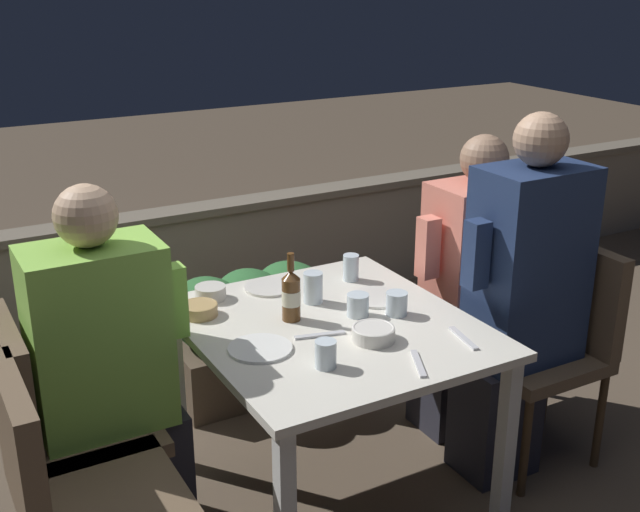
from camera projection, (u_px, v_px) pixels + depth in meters
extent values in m
plane|color=brown|center=(330.00, 497.00, 2.95)|extent=(16.00, 16.00, 0.00)
cube|color=gray|center=(170.00, 273.00, 4.24)|extent=(9.00, 0.14, 0.61)
cube|color=#706656|center=(166.00, 215.00, 4.13)|extent=(9.00, 0.18, 0.04)
cube|color=silver|center=(331.00, 328.00, 2.71)|extent=(0.91, 1.01, 0.03)
cube|color=silver|center=(505.00, 450.00, 2.65)|extent=(0.05, 0.05, 0.67)
cube|color=silver|center=(177.00, 390.00, 3.02)|extent=(0.05, 0.05, 0.67)
cube|color=silver|center=(361.00, 343.00, 3.39)|extent=(0.05, 0.05, 0.67)
cube|color=brown|center=(254.00, 362.00, 3.65)|extent=(0.73, 0.36, 0.28)
ellipsoid|color=#2D6633|center=(210.00, 315.00, 3.46)|extent=(0.33, 0.47, 0.31)
ellipsoid|color=#2D6633|center=(253.00, 305.00, 3.55)|extent=(0.33, 0.47, 0.31)
ellipsoid|color=#2D6633|center=(293.00, 297.00, 3.64)|extent=(0.33, 0.47, 0.31)
cube|color=brown|center=(103.00, 500.00, 2.24)|extent=(0.44, 0.44, 0.05)
cube|color=brown|center=(21.00, 451.00, 2.08)|extent=(0.06, 0.44, 0.40)
cylinder|color=#47321E|center=(153.00, 509.00, 2.56)|extent=(0.03, 0.03, 0.41)
cube|color=brown|center=(86.00, 434.00, 2.56)|extent=(0.44, 0.44, 0.05)
cube|color=brown|center=(13.00, 387.00, 2.39)|extent=(0.06, 0.44, 0.40)
cylinder|color=#47321E|center=(167.00, 508.00, 2.57)|extent=(0.03, 0.03, 0.41)
cylinder|color=#47321E|center=(23.00, 481.00, 2.71)|extent=(0.03, 0.03, 0.41)
cylinder|color=#47321E|center=(133.00, 450.00, 2.88)|extent=(0.03, 0.03, 0.41)
cube|color=#282833|center=(143.00, 473.00, 2.71)|extent=(0.29, 0.23, 0.46)
cube|color=#8CCC4C|center=(99.00, 338.00, 2.48)|extent=(0.41, 0.26, 0.60)
cube|color=#8CCC4C|center=(174.00, 301.00, 2.57)|extent=(0.07, 0.07, 0.24)
sphere|color=tan|center=(86.00, 216.00, 2.34)|extent=(0.19, 0.19, 0.19)
cube|color=brown|center=(533.00, 358.00, 3.05)|extent=(0.44, 0.44, 0.05)
cube|color=brown|center=(577.00, 293.00, 3.07)|extent=(0.06, 0.44, 0.40)
cylinder|color=#47321E|center=(525.00, 447.00, 2.89)|extent=(0.03, 0.03, 0.41)
cylinder|color=#47321E|center=(600.00, 420.00, 3.07)|extent=(0.03, 0.03, 0.41)
cylinder|color=#47321E|center=(459.00, 400.00, 3.20)|extent=(0.03, 0.03, 0.41)
cylinder|color=#47321E|center=(530.00, 378.00, 3.37)|extent=(0.03, 0.03, 0.41)
cube|color=#282833|center=(495.00, 416.00, 3.05)|extent=(0.28, 0.23, 0.46)
cube|color=navy|center=(529.00, 265.00, 2.89)|extent=(0.40, 0.26, 0.73)
cube|color=navy|center=(476.00, 254.00, 2.74)|extent=(0.07, 0.07, 0.24)
sphere|color=tan|center=(541.00, 140.00, 2.73)|extent=(0.19, 0.19, 0.19)
cube|color=brown|center=(485.00, 322.00, 3.35)|extent=(0.44, 0.44, 0.05)
cube|color=brown|center=(525.00, 264.00, 3.36)|extent=(0.06, 0.44, 0.40)
cylinder|color=#47321E|center=(476.00, 402.00, 3.19)|extent=(0.03, 0.03, 0.41)
cylinder|color=#47321E|center=(546.00, 379.00, 3.36)|extent=(0.03, 0.03, 0.41)
cylinder|color=#47321E|center=(420.00, 363.00, 3.50)|extent=(0.03, 0.03, 0.41)
cylinder|color=#47321E|center=(487.00, 344.00, 3.67)|extent=(0.03, 0.03, 0.41)
cube|color=#282833|center=(450.00, 375.00, 3.35)|extent=(0.27, 0.23, 0.46)
cube|color=#E07A66|center=(478.00, 254.00, 3.21)|extent=(0.39, 0.26, 0.59)
cube|color=#E07A66|center=(428.00, 247.00, 3.07)|extent=(0.07, 0.07, 0.24)
sphere|color=#99755B|center=(484.00, 159.00, 3.08)|extent=(0.19, 0.19, 0.19)
cylinder|color=brown|center=(291.00, 299.00, 2.71)|extent=(0.06, 0.06, 0.15)
cylinder|color=beige|center=(291.00, 297.00, 2.71)|extent=(0.06, 0.06, 0.05)
cone|color=brown|center=(291.00, 275.00, 2.68)|extent=(0.06, 0.06, 0.03)
cylinder|color=brown|center=(291.00, 262.00, 2.67)|extent=(0.02, 0.02, 0.06)
cylinder|color=silver|center=(269.00, 287.00, 3.00)|extent=(0.19, 0.19, 0.01)
cylinder|color=white|center=(260.00, 348.00, 2.52)|extent=(0.20, 0.20, 0.01)
cylinder|color=silver|center=(377.00, 297.00, 2.91)|extent=(0.20, 0.20, 0.01)
cylinder|color=beige|center=(211.00, 292.00, 2.90)|extent=(0.11, 0.11, 0.05)
torus|color=beige|center=(210.00, 287.00, 2.89)|extent=(0.11, 0.11, 0.01)
cylinder|color=silver|center=(373.00, 334.00, 2.58)|extent=(0.14, 0.14, 0.05)
torus|color=silver|center=(373.00, 329.00, 2.57)|extent=(0.14, 0.14, 0.01)
cylinder|color=tan|center=(199.00, 310.00, 2.76)|extent=(0.13, 0.13, 0.04)
torus|color=tan|center=(199.00, 305.00, 2.76)|extent=(0.13, 0.13, 0.01)
cylinder|color=silver|center=(358.00, 305.00, 2.76)|extent=(0.08, 0.08, 0.08)
cylinder|color=silver|center=(397.00, 304.00, 2.77)|extent=(0.08, 0.08, 0.08)
cylinder|color=silver|center=(326.00, 354.00, 2.40)|extent=(0.07, 0.07, 0.09)
cylinder|color=silver|center=(313.00, 288.00, 2.86)|extent=(0.07, 0.07, 0.11)
cylinder|color=silver|center=(351.00, 268.00, 3.06)|extent=(0.06, 0.06, 0.10)
cube|color=silver|center=(320.00, 335.00, 2.62)|extent=(0.17, 0.06, 0.01)
cube|color=silver|center=(463.00, 338.00, 2.59)|extent=(0.05, 0.17, 0.01)
cube|color=silver|center=(418.00, 364.00, 2.43)|extent=(0.09, 0.16, 0.01)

